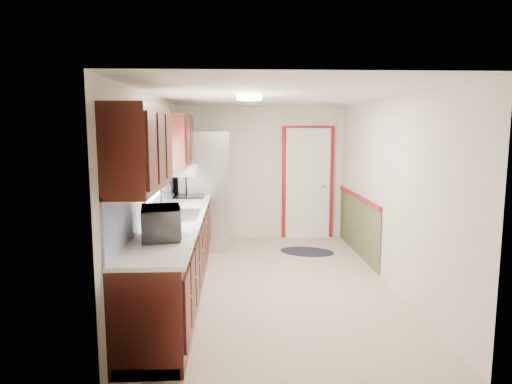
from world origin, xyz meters
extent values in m
cube|color=tan|center=(0.00, 0.00, 0.00)|extent=(3.20, 5.20, 0.12)
cube|color=white|center=(0.00, 0.00, 2.40)|extent=(3.20, 5.20, 0.12)
cube|color=beige|center=(0.00, 2.50, 1.20)|extent=(3.20, 0.10, 2.40)
cube|color=beige|center=(0.00, -2.50, 1.20)|extent=(3.20, 0.10, 2.40)
cube|color=beige|center=(-1.50, 0.00, 1.20)|extent=(0.10, 5.20, 2.40)
cube|color=beige|center=(1.50, 0.00, 1.20)|extent=(0.10, 5.20, 2.40)
cube|color=black|center=(-1.20, -0.30, 0.45)|extent=(0.60, 4.00, 0.90)
cube|color=white|center=(-1.19, -0.30, 0.92)|extent=(0.63, 4.00, 0.04)
cube|color=#5B78DD|center=(-1.49, -0.30, 1.22)|extent=(0.02, 4.00, 0.55)
cube|color=black|center=(-1.32, -1.60, 1.83)|extent=(0.35, 1.40, 0.75)
cube|color=black|center=(-1.32, 1.10, 1.83)|extent=(0.35, 1.20, 0.75)
cube|color=white|center=(-1.49, -0.20, 1.62)|extent=(0.02, 1.00, 0.90)
cube|color=#BE3F23|center=(-1.44, -0.20, 1.97)|extent=(0.05, 1.12, 0.24)
cube|color=#B7B7BC|center=(-1.19, -0.20, 0.95)|extent=(0.52, 0.82, 0.02)
cube|color=white|center=(-1.27, 1.15, 1.38)|extent=(0.45, 0.60, 0.15)
cube|color=maroon|center=(0.85, 2.47, 1.00)|extent=(0.94, 0.05, 2.08)
cube|color=white|center=(0.85, 2.44, 1.00)|extent=(0.80, 0.04, 2.00)
cube|color=#424B2A|center=(1.49, 1.35, 0.45)|extent=(0.02, 2.30, 0.90)
cube|color=maroon|center=(1.48, 1.35, 0.92)|extent=(0.04, 2.30, 0.06)
cylinder|color=#FFD88C|center=(-0.30, -0.20, 2.36)|extent=(0.30, 0.30, 0.06)
imported|color=white|center=(-1.20, -1.34, 1.13)|extent=(0.40, 0.59, 0.37)
cube|color=#B7B7BC|center=(-0.98, 1.94, 0.97)|extent=(0.83, 0.78, 1.94)
cylinder|color=black|center=(-1.25, 1.52, 0.87)|extent=(0.02, 0.02, 1.36)
ellipsoid|color=black|center=(0.69, 1.45, 0.01)|extent=(1.01, 0.82, 0.01)
cube|color=black|center=(-1.19, 1.40, 0.95)|extent=(0.48, 0.57, 0.02)
camera|label=1|loc=(-0.49, -5.72, 2.00)|focal=32.00mm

